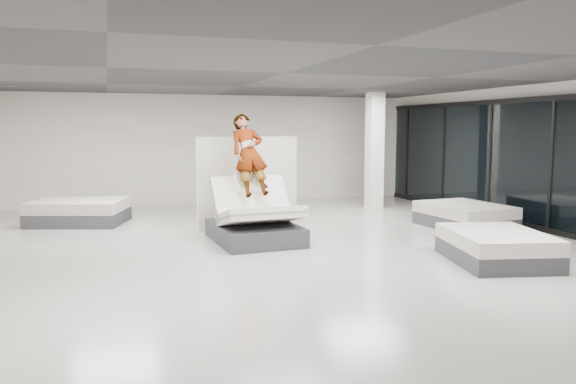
{
  "coord_description": "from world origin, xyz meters",
  "views": [
    {
      "loc": [
        -3.04,
        -9.54,
        2.25
      ],
      "look_at": [
        0.28,
        0.76,
        1.0
      ],
      "focal_mm": 35.0,
      "sensor_mm": 36.0,
      "label": 1
    }
  ],
  "objects_px": {
    "flat_bed_left_far": "(79,212)",
    "flat_bed_right_far": "(465,216)",
    "hero_bed": "(255,222)",
    "column": "(374,151)",
    "divider_panel": "(248,183)",
    "remote": "(266,186)",
    "person": "(249,173)",
    "flat_bed_right_near": "(496,247)"
  },
  "relations": [
    {
      "from": "flat_bed_left_far",
      "to": "flat_bed_right_far",
      "type": "bearing_deg",
      "value": -21.21
    },
    {
      "from": "hero_bed",
      "to": "column",
      "type": "xyz_separation_m",
      "value": [
        4.32,
        3.48,
        1.19
      ]
    },
    {
      "from": "divider_panel",
      "to": "flat_bed_left_far",
      "type": "xyz_separation_m",
      "value": [
        -3.6,
        1.94,
        -0.74
      ]
    },
    {
      "from": "remote",
      "to": "flat_bed_left_far",
      "type": "height_order",
      "value": "remote"
    },
    {
      "from": "remote",
      "to": "divider_panel",
      "type": "distance_m",
      "value": 1.37
    },
    {
      "from": "remote",
      "to": "column",
      "type": "relative_size",
      "value": 0.04
    },
    {
      "from": "person",
      "to": "column",
      "type": "relative_size",
      "value": 0.57
    },
    {
      "from": "flat_bed_right_far",
      "to": "remote",
      "type": "bearing_deg",
      "value": -178.89
    },
    {
      "from": "flat_bed_right_near",
      "to": "column",
      "type": "bearing_deg",
      "value": 81.94
    },
    {
      "from": "divider_panel",
      "to": "hero_bed",
      "type": "bearing_deg",
      "value": -101.01
    },
    {
      "from": "divider_panel",
      "to": "flat_bed_right_near",
      "type": "height_order",
      "value": "divider_panel"
    },
    {
      "from": "hero_bed",
      "to": "flat_bed_right_near",
      "type": "relative_size",
      "value": 0.97
    },
    {
      "from": "person",
      "to": "flat_bed_left_far",
      "type": "relative_size",
      "value": 0.75
    },
    {
      "from": "remote",
      "to": "hero_bed",
      "type": "bearing_deg",
      "value": 177.82
    },
    {
      "from": "hero_bed",
      "to": "person",
      "type": "bearing_deg",
      "value": 93.61
    },
    {
      "from": "person",
      "to": "flat_bed_right_far",
      "type": "relative_size",
      "value": 0.88
    },
    {
      "from": "remote",
      "to": "flat_bed_right_near",
      "type": "xyz_separation_m",
      "value": [
        3.2,
        -2.88,
        -0.84
      ]
    },
    {
      "from": "remote",
      "to": "divider_panel",
      "type": "bearing_deg",
      "value": 87.16
    },
    {
      "from": "hero_bed",
      "to": "column",
      "type": "height_order",
      "value": "column"
    },
    {
      "from": "person",
      "to": "column",
      "type": "xyz_separation_m",
      "value": [
        4.34,
        3.14,
        0.26
      ]
    },
    {
      "from": "flat_bed_right_far",
      "to": "divider_panel",
      "type": "bearing_deg",
      "value": 164.79
    },
    {
      "from": "hero_bed",
      "to": "flat_bed_right_far",
      "type": "bearing_deg",
      "value": 1.12
    },
    {
      "from": "flat_bed_right_near",
      "to": "hero_bed",
      "type": "bearing_deg",
      "value": 139.95
    },
    {
      "from": "person",
      "to": "remote",
      "type": "relative_size",
      "value": 12.96
    },
    {
      "from": "remote",
      "to": "divider_panel",
      "type": "xyz_separation_m",
      "value": [
        -0.02,
        1.37,
        -0.08
      ]
    },
    {
      "from": "divider_panel",
      "to": "column",
      "type": "bearing_deg",
      "value": 24.47
    },
    {
      "from": "person",
      "to": "hero_bed",
      "type": "bearing_deg",
      "value": -90.0
    },
    {
      "from": "flat_bed_left_far",
      "to": "person",
      "type": "bearing_deg",
      "value": -41.35
    },
    {
      "from": "hero_bed",
      "to": "person",
      "type": "height_order",
      "value": "person"
    },
    {
      "from": "hero_bed",
      "to": "divider_panel",
      "type": "bearing_deg",
      "value": 81.64
    },
    {
      "from": "flat_bed_right_far",
      "to": "flat_bed_right_near",
      "type": "relative_size",
      "value": 0.95
    },
    {
      "from": "flat_bed_right_far",
      "to": "hero_bed",
      "type": "bearing_deg",
      "value": -178.88
    },
    {
      "from": "flat_bed_right_far",
      "to": "flat_bed_right_near",
      "type": "xyz_separation_m",
      "value": [
        -1.48,
        -2.97,
        -0.01
      ]
    },
    {
      "from": "hero_bed",
      "to": "flat_bed_left_far",
      "type": "bearing_deg",
      "value": 135.74
    },
    {
      "from": "column",
      "to": "flat_bed_left_far",
      "type": "bearing_deg",
      "value": -178.77
    },
    {
      "from": "person",
      "to": "flat_bed_right_far",
      "type": "height_order",
      "value": "person"
    },
    {
      "from": "hero_bed",
      "to": "remote",
      "type": "xyz_separation_m",
      "value": [
        0.22,
        0.01,
        0.7
      ]
    },
    {
      "from": "flat_bed_right_near",
      "to": "flat_bed_left_far",
      "type": "relative_size",
      "value": 0.9
    },
    {
      "from": "flat_bed_right_far",
      "to": "flat_bed_left_far",
      "type": "distance_m",
      "value": 8.9
    },
    {
      "from": "flat_bed_right_near",
      "to": "flat_bed_right_far",
      "type": "bearing_deg",
      "value": 63.55
    },
    {
      "from": "hero_bed",
      "to": "flat_bed_right_near",
      "type": "height_order",
      "value": "hero_bed"
    },
    {
      "from": "flat_bed_right_far",
      "to": "flat_bed_left_far",
      "type": "bearing_deg",
      "value": 158.79
    }
  ]
}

